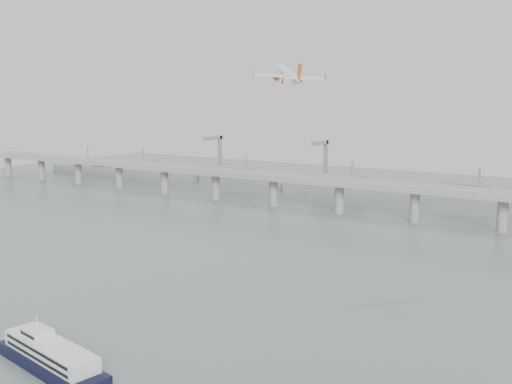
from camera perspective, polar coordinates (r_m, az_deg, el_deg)
The scene contains 5 objects.
ground at distance 214.25m, azimuth -8.22°, elevation -11.51°, with size 900.00×900.00×0.00m, color slate.
bridge at distance 379.30m, azimuth 11.90°, elevation 0.14°, with size 800.00×22.00×23.90m.
distant_fleet at distance 510.31m, azimuth -1.74°, elevation 1.27°, with size 453.00×60.90×40.00m.
ferry at distance 180.74m, azimuth -18.94°, elevation -14.65°, with size 71.71×21.15×13.58m.
airliner at distance 272.95m, azimuth 3.15°, elevation 11.11°, with size 29.67×29.43×11.72m.
Camera 1 is at (133.57, -149.96, 74.64)m, focal length 42.00 mm.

